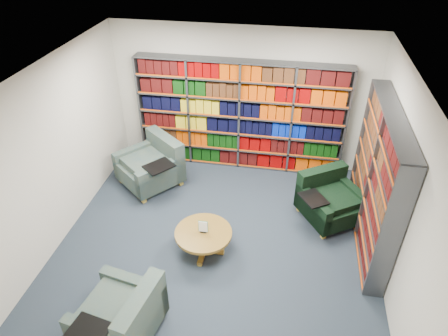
% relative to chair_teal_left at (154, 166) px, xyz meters
% --- Properties ---
extents(room_shell, '(5.02, 5.02, 2.82)m').
position_rel_chair_teal_left_xyz_m(room_shell, '(1.52, -1.42, 1.03)').
color(room_shell, '#1B2531').
rests_on(room_shell, ground).
extents(bookshelf_back, '(4.00, 0.28, 2.20)m').
position_rel_chair_teal_left_xyz_m(bookshelf_back, '(1.52, 0.92, 0.73)').
color(bookshelf_back, '#47494F').
rests_on(bookshelf_back, ground).
extents(bookshelf_right, '(0.28, 2.50, 2.20)m').
position_rel_chair_teal_left_xyz_m(bookshelf_right, '(3.86, -0.82, 0.73)').
color(bookshelf_right, '#47494F').
rests_on(bookshelf_right, ground).
extents(chair_teal_left, '(1.41, 1.41, 0.91)m').
position_rel_chair_teal_left_xyz_m(chair_teal_left, '(0.00, 0.00, 0.00)').
color(chair_teal_left, '#01203E').
rests_on(chair_teal_left, ground).
extents(chair_green_right, '(1.25, 1.25, 0.83)m').
position_rel_chair_teal_left_xyz_m(chair_green_right, '(3.27, -0.43, -0.04)').
color(chair_green_right, black).
rests_on(chair_green_right, ground).
extents(chair_teal_front, '(1.07, 1.17, 0.84)m').
position_rel_chair_teal_left_xyz_m(chair_teal_front, '(0.70, -3.24, -0.03)').
color(chair_teal_front, '#01203E').
rests_on(chair_teal_front, ground).
extents(coffee_table, '(0.88, 0.88, 0.62)m').
position_rel_chair_teal_left_xyz_m(coffee_table, '(1.35, -1.66, -0.04)').
color(coffee_table, brown).
rests_on(coffee_table, ground).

